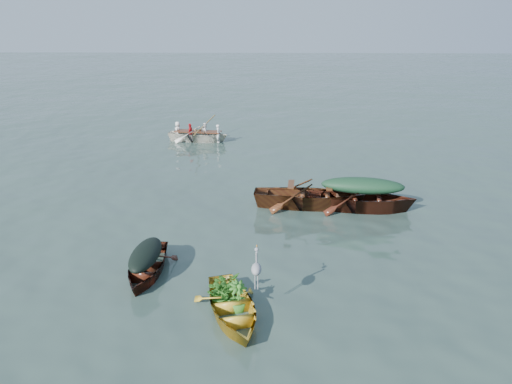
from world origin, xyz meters
TOP-DOWN VIEW (x-y plane):
  - ground at (0.00, 0.00)m, footprint 140.00×140.00m
  - yellow_dinghy at (-0.46, -4.58)m, footprint 2.28×3.48m
  - dark_covered_boat at (-2.71, -2.78)m, footprint 1.34×3.35m
  - green_tarp_boat at (3.34, 1.68)m, footprint 5.01×2.10m
  - open_wooden_boat at (1.65, 1.89)m, footprint 5.23×1.99m
  - rowed_boat at (-3.28, 10.78)m, footprint 4.39×1.89m
  - dark_tarp_cover at (-2.71, -2.78)m, footprint 0.74×1.84m
  - green_tarp_cover at (3.34, 1.68)m, footprint 2.76×1.15m
  - thwart_benches at (1.65, 1.89)m, footprint 2.63×1.15m
  - heron at (0.05, -4.37)m, footprint 0.39×0.47m
  - dinghy_weeds at (-0.59, -4.05)m, footprint 0.94×1.07m
  - rowers at (-3.28, 10.78)m, footprint 3.11×1.58m
  - oars at (-3.28, 10.78)m, footprint 0.98×2.66m

SIDE VIEW (x-z plane):
  - ground at x=0.00m, z-range 0.00..0.00m
  - yellow_dinghy at x=-0.46m, z-range -0.43..0.43m
  - dark_covered_boat at x=-2.71m, z-range -0.40..0.40m
  - green_tarp_boat at x=3.34m, z-range -0.58..0.58m
  - open_wooden_boat at x=1.65m, z-range -0.62..0.62m
  - rowed_boat at x=-3.28m, z-range -0.50..0.50m
  - oars at x=-3.28m, z-range 0.50..0.56m
  - dark_tarp_cover at x=-2.71m, z-range 0.40..0.80m
  - thwart_benches at x=1.65m, z-range 0.62..0.66m
  - dinghy_weeds at x=-0.59m, z-range 0.43..1.03m
  - green_tarp_cover at x=3.34m, z-range 0.58..1.10m
  - rowers at x=-3.28m, z-range 0.50..1.26m
  - heron at x=0.05m, z-range 0.43..1.35m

